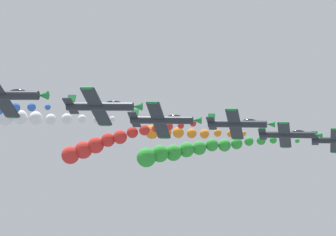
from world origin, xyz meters
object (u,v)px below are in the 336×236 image
object	(u,v)px
airplane_left_inner	(288,135)
airplane_trailing	(4,95)
airplane_right_outer	(101,106)
airplane_right_inner	(239,124)
airplane_left_outer	(163,120)

from	to	relation	value
airplane_left_inner	airplane_trailing	size ratio (longest dim) A/B	1.00
airplane_right_outer	airplane_trailing	distance (m)	13.53
airplane_trailing	airplane_right_outer	bearing A→B (deg)	138.72
airplane_right_inner	airplane_right_outer	bearing A→B (deg)	-37.98
airplane_right_inner	airplane_trailing	size ratio (longest dim) A/B	1.00
airplane_right_inner	airplane_trailing	distance (m)	39.11
airplane_right_inner	airplane_right_outer	distance (m)	25.60
airplane_left_outer	airplane_trailing	world-z (taller)	airplane_trailing
airplane_left_inner	airplane_left_outer	bearing A→B (deg)	-39.68
airplane_left_inner	airplane_right_outer	bearing A→B (deg)	-37.25
airplane_left_inner	airplane_left_outer	world-z (taller)	airplane_left_outer
airplane_right_outer	airplane_left_outer	bearing A→B (deg)	148.22
airplane_left_inner	airplane_trailing	bearing A→B (deg)	-38.32
airplane_left_inner	airplane_right_inner	xyz separation A→B (m)	(9.76, -7.02, 2.09)
airplane_right_outer	airplane_right_inner	bearing A→B (deg)	142.02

